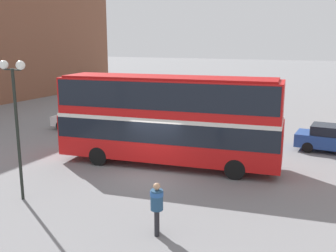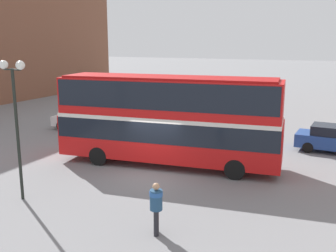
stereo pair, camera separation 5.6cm
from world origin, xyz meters
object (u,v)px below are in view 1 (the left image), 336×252
object	(u,v)px
pedestrian_foreground	(157,203)
street_lamp_twin_globe	(15,99)
double_decker_bus	(168,115)
parked_car_kerb_far	(82,119)
parked_car_kerb_near	(333,139)

from	to	relation	value
pedestrian_foreground	street_lamp_twin_globe	size ratio (longest dim) A/B	0.32
double_decker_bus	parked_car_kerb_far	size ratio (longest dim) A/B	2.61
parked_car_kerb_near	parked_car_kerb_far	distance (m)	16.63
double_decker_bus	parked_car_kerb_near	size ratio (longest dim) A/B	2.74
parked_car_kerb_near	street_lamp_twin_globe	bearing A→B (deg)	-128.21
double_decker_bus	street_lamp_twin_globe	world-z (taller)	street_lamp_twin_globe
parked_car_kerb_near	parked_car_kerb_far	bearing A→B (deg)	-173.13
double_decker_bus	street_lamp_twin_globe	xyz separation A→B (m)	(-3.43, -6.50, 1.46)
parked_car_kerb_near	double_decker_bus	bearing A→B (deg)	-138.15
parked_car_kerb_far	street_lamp_twin_globe	xyz separation A→B (m)	(5.61, -11.44, 3.29)
parked_car_kerb_far	parked_car_kerb_near	bearing A→B (deg)	-2.56
parked_car_kerb_near	street_lamp_twin_globe	world-z (taller)	street_lamp_twin_globe
double_decker_bus	pedestrian_foreground	size ratio (longest dim) A/B	6.43
pedestrian_foreground	double_decker_bus	bearing A→B (deg)	-92.36
parked_car_kerb_far	street_lamp_twin_globe	bearing A→B (deg)	-70.49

